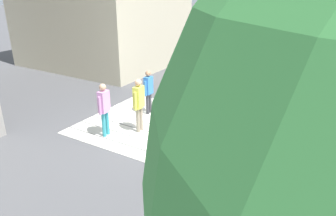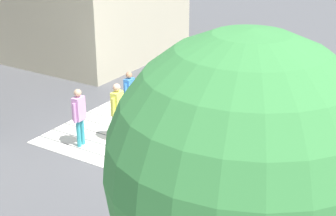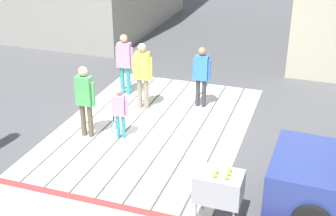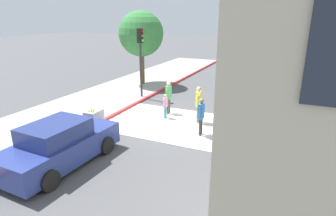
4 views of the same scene
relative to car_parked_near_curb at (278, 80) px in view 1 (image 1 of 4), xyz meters
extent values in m
plane|color=#4C4C4F|center=(2.00, 5.22, -0.73)|extent=(120.00, 120.00, 0.00)
cube|color=silver|center=(2.00, 3.29, -0.73)|extent=(6.40, 0.50, 0.01)
cube|color=silver|center=(2.00, 3.84, -0.73)|extent=(6.40, 0.50, 0.01)
cube|color=silver|center=(2.00, 4.39, -0.73)|extent=(6.40, 0.50, 0.01)
cube|color=silver|center=(2.00, 4.94, -0.73)|extent=(6.40, 0.50, 0.01)
cube|color=silver|center=(2.00, 5.49, -0.73)|extent=(6.40, 0.50, 0.01)
cube|color=silver|center=(2.00, 6.04, -0.73)|extent=(6.40, 0.50, 0.01)
cube|color=silver|center=(2.00, 6.59, -0.73)|extent=(6.40, 0.50, 0.01)
cube|color=silver|center=(2.00, 7.14, -0.73)|extent=(6.40, 0.50, 0.01)
cube|color=#BC3333|center=(-1.25, 5.22, -0.67)|extent=(0.16, 40.00, 0.13)
cube|color=navy|center=(0.00, 0.03, -0.14)|extent=(1.96, 4.36, 0.80)
cube|color=navy|center=(0.00, -0.12, 0.54)|extent=(1.61, 2.12, 0.60)
cube|color=#1E2833|center=(0.03, 0.80, 0.48)|extent=(1.49, 0.38, 0.49)
cylinder|color=black|center=(0.93, 1.33, -0.40)|extent=(0.24, 0.67, 0.66)
cylinder|color=black|center=(-0.83, 1.39, -0.40)|extent=(0.24, 0.67, 0.66)
cylinder|color=black|center=(0.83, -1.34, -0.40)|extent=(0.24, 0.67, 0.66)
cylinder|color=black|center=(-0.93, -1.27, -0.40)|extent=(0.24, 0.67, 0.66)
cylinder|color=#2D2D2D|center=(-1.60, 8.46, 0.97)|extent=(0.12, 0.12, 3.40)
cube|color=black|center=(-1.60, 8.46, 3.09)|extent=(0.28, 0.28, 0.84)
sphere|color=maroon|center=(-1.44, 8.46, 3.37)|extent=(0.18, 0.18, 0.18)
sphere|color=#956310|center=(-1.44, 8.46, 3.10)|extent=(0.18, 0.18, 0.18)
sphere|color=#35FF59|center=(-1.44, 8.46, 2.83)|extent=(0.18, 0.18, 0.18)
sphere|color=#387F3D|center=(-2.74, 11.35, 2.59)|extent=(1.92, 1.92, 1.92)
cube|color=#99999E|center=(-0.90, 2.94, -0.03)|extent=(0.56, 0.80, 0.50)
cylinder|color=#99999E|center=(-0.67, 3.26, -0.51)|extent=(0.04, 0.04, 0.45)
cylinder|color=#99999E|center=(-1.12, 3.26, -0.51)|extent=(0.04, 0.04, 0.45)
cylinder|color=#99999E|center=(-0.67, 2.62, -0.51)|extent=(0.04, 0.04, 0.45)
cylinder|color=#99999E|center=(-1.12, 2.62, -0.51)|extent=(0.04, 0.04, 0.45)
sphere|color=#CCE033|center=(-1.02, 2.79, 0.25)|extent=(0.07, 0.07, 0.07)
sphere|color=#CCE033|center=(-0.90, 2.79, 0.25)|extent=(0.07, 0.07, 0.07)
sphere|color=#CCE033|center=(-0.78, 2.79, 0.25)|extent=(0.07, 0.07, 0.07)
sphere|color=#CCE033|center=(-1.02, 2.99, 0.25)|extent=(0.07, 0.07, 0.07)
sphere|color=#CCE033|center=(-0.90, 2.99, 0.25)|extent=(0.07, 0.07, 0.07)
cylinder|color=#333338|center=(3.59, 4.54, -0.35)|extent=(0.12, 0.12, 0.78)
cylinder|color=#333338|center=(3.59, 4.37, -0.35)|extent=(0.12, 0.12, 0.78)
cube|color=#3372BF|center=(3.59, 4.46, 0.37)|extent=(0.22, 0.35, 0.65)
sphere|color=#9E7051|center=(3.59, 4.46, 0.81)|extent=(0.20, 0.20, 0.20)
cylinder|color=#3372BF|center=(3.58, 4.66, 0.30)|extent=(0.08, 0.08, 0.55)
cylinder|color=#3372BF|center=(3.59, 4.26, 0.30)|extent=(0.08, 0.08, 0.55)
cylinder|color=gray|center=(2.98, 5.95, -0.31)|extent=(0.13, 0.13, 0.84)
cylinder|color=gray|center=(3.00, 5.77, -0.31)|extent=(0.13, 0.13, 0.84)
cube|color=#D8D84C|center=(2.99, 5.86, 0.46)|extent=(0.27, 0.39, 0.70)
sphere|color=tan|center=(2.99, 5.86, 0.94)|extent=(0.22, 0.22, 0.22)
cylinder|color=#D8D84C|center=(2.97, 6.07, 0.39)|extent=(0.09, 0.09, 0.60)
cylinder|color=#D8D84C|center=(3.02, 5.65, 0.39)|extent=(0.09, 0.09, 0.60)
cylinder|color=brown|center=(1.13, 6.61, -0.33)|extent=(0.12, 0.12, 0.82)
cylinder|color=brown|center=(1.13, 6.43, -0.33)|extent=(0.12, 0.12, 0.82)
cube|color=#4CA559|center=(1.13, 6.52, 0.42)|extent=(0.23, 0.36, 0.68)
sphere|color=beige|center=(1.13, 6.52, 0.89)|extent=(0.21, 0.21, 0.21)
cylinder|color=#4CA559|center=(1.13, 6.73, 0.35)|extent=(0.09, 0.09, 0.58)
cylinder|color=#4CA559|center=(1.14, 6.31, 0.35)|extent=(0.09, 0.09, 0.58)
cylinder|color=teal|center=(3.71, 6.77, -0.32)|extent=(0.12, 0.12, 0.82)
cylinder|color=teal|center=(3.73, 6.59, -0.32)|extent=(0.12, 0.12, 0.82)
cube|color=#D18CC6|center=(3.72, 6.68, 0.43)|extent=(0.26, 0.38, 0.68)
sphere|color=tan|center=(3.72, 6.68, 0.90)|extent=(0.21, 0.21, 0.21)
cylinder|color=#D18CC6|center=(3.70, 6.89, 0.36)|extent=(0.09, 0.09, 0.58)
cylinder|color=#D18CC6|center=(3.75, 6.47, 0.36)|extent=(0.09, 0.09, 0.58)
cylinder|color=teal|center=(1.30, 5.81, -0.44)|extent=(0.09, 0.09, 0.59)
cylinder|color=teal|center=(1.31, 5.68, -0.44)|extent=(0.09, 0.09, 0.59)
cube|color=#D18CC6|center=(1.30, 5.75, 0.10)|extent=(0.18, 0.27, 0.49)
sphere|color=tan|center=(1.30, 5.75, 0.45)|extent=(0.15, 0.15, 0.15)
cylinder|color=#D18CC6|center=(1.29, 5.90, 0.05)|extent=(0.06, 0.06, 0.42)
cylinder|color=#D18CC6|center=(1.31, 5.59, 0.05)|extent=(0.06, 0.06, 0.42)
cylinder|color=black|center=(1.32, 5.93, -0.23)|extent=(0.03, 0.03, 0.28)
torus|color=blue|center=(1.32, 5.93, -0.48)|extent=(0.28, 0.04, 0.28)
camera|label=1|loc=(-2.72, 13.46, 3.88)|focal=33.92mm
camera|label=2|loc=(-5.26, 16.35, 5.76)|focal=53.36mm
camera|label=3|loc=(-7.27, 1.66, 4.41)|focal=49.24mm
camera|label=4|loc=(7.06, -6.55, 4.23)|focal=30.48mm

